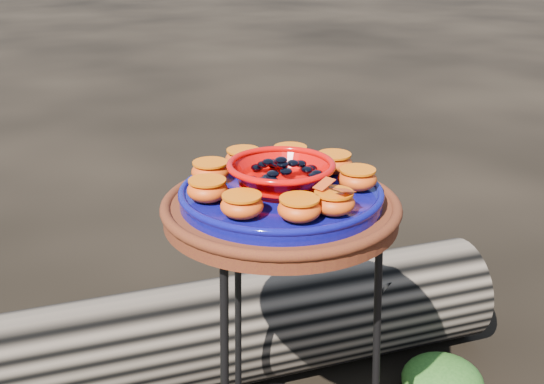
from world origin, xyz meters
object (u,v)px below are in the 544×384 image
plant_stand (280,368)px  cobalt_plate (281,196)px  red_bowl (281,177)px  terracotta_saucer (281,211)px  driftwood_log (214,334)px

plant_stand → cobalt_plate: bearing=0.0°
red_bowl → plant_stand: bearing=0.0°
terracotta_saucer → cobalt_plate: bearing=0.0°
cobalt_plate → terracotta_saucer: bearing=0.0°
terracotta_saucer → cobalt_plate: cobalt_plate is taller
cobalt_plate → driftwood_log: (0.04, 0.46, -0.59)m
plant_stand → driftwood_log: (0.04, 0.46, -0.19)m
driftwood_log → red_bowl: bearing=-95.2°
driftwood_log → terracotta_saucer: bearing=-95.2°
red_bowl → driftwood_log: bearing=84.8°
cobalt_plate → driftwood_log: cobalt_plate is taller
plant_stand → cobalt_plate: 0.40m
plant_stand → terracotta_saucer: (0.00, 0.00, 0.37)m
plant_stand → red_bowl: 0.44m
terracotta_saucer → driftwood_log: bearing=84.8°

